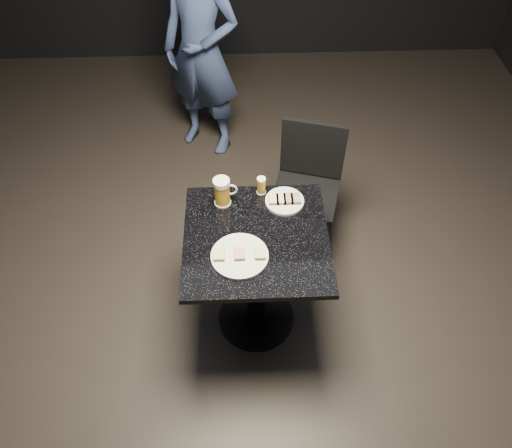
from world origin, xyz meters
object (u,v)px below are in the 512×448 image
at_px(table, 256,267).
at_px(beer_tumbler, 261,186).
at_px(patron, 201,51).
at_px(chair, 307,183).
at_px(plate_large, 240,256).
at_px(plate_small, 285,201).
at_px(beer_mug, 222,192).

relative_size(table, beer_tumbler, 7.65).
bearing_deg(patron, chair, -30.64).
xyz_separation_m(plate_large, patron, (-0.23, 1.77, 0.04)).
distance_m(table, chair, 0.71).
relative_size(plate_small, patron, 0.12).
xyz_separation_m(plate_small, table, (-0.15, -0.23, -0.25)).
bearing_deg(chair, table, -118.18).
bearing_deg(beer_mug, beer_tumbler, 19.08).
xyz_separation_m(table, beer_tumbler, (0.04, 0.30, 0.29)).
xyz_separation_m(patron, chair, (0.65, -1.03, -0.30)).
bearing_deg(table, beer_tumbler, 82.82).
relative_size(plate_small, chair, 0.23).
distance_m(plate_large, patron, 1.79).
relative_size(patron, table, 2.13).
distance_m(plate_large, beer_mug, 0.37).
height_order(plate_large, plate_small, same).
xyz_separation_m(table, beer_mug, (-0.16, 0.23, 0.32)).
relative_size(table, beer_mug, 4.75).
height_order(table, beer_tumbler, beer_tumbler).
bearing_deg(chair, patron, 122.29).
bearing_deg(beer_tumbler, plate_small, -33.04).
bearing_deg(plate_large, chair, 60.78).
xyz_separation_m(beer_mug, chair, (0.49, 0.39, -0.33)).
height_order(plate_large, table, plate_large).
distance_m(plate_small, beer_tumbler, 0.14).
xyz_separation_m(plate_large, chair, (0.42, 0.74, -0.26)).
relative_size(table, chair, 0.87).
distance_m(patron, chair, 1.25).
relative_size(patron, beer_mug, 10.12).
xyz_separation_m(plate_large, table, (0.08, 0.12, -0.25)).
xyz_separation_m(plate_large, beer_tumbler, (0.12, 0.42, 0.04)).
bearing_deg(table, plate_small, 55.72).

